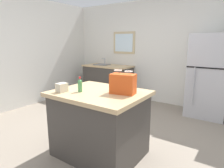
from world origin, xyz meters
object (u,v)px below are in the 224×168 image
(refrigerator, at_px, (209,76))
(shopping_bag, at_px, (123,84))
(bottle, at_px, (80,85))
(small_box, at_px, (62,88))
(kitchen_island, at_px, (100,123))

(refrigerator, relative_size, shopping_bag, 5.09)
(shopping_bag, bearing_deg, bottle, -154.33)
(refrigerator, xyz_separation_m, bottle, (-1.15, -2.59, 0.14))
(small_box, height_order, bottle, bottle)
(kitchen_island, distance_m, shopping_bag, 0.66)
(refrigerator, bearing_deg, bottle, -114.01)
(bottle, bearing_deg, small_box, -143.40)
(shopping_bag, height_order, bottle, shopping_bag)
(kitchen_island, distance_m, bottle, 0.59)
(refrigerator, relative_size, small_box, 13.00)
(kitchen_island, distance_m, small_box, 0.71)
(small_box, bearing_deg, shopping_bag, 28.90)
(kitchen_island, height_order, refrigerator, refrigerator)
(shopping_bag, relative_size, small_box, 2.56)
(kitchen_island, height_order, shopping_bag, shopping_bag)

